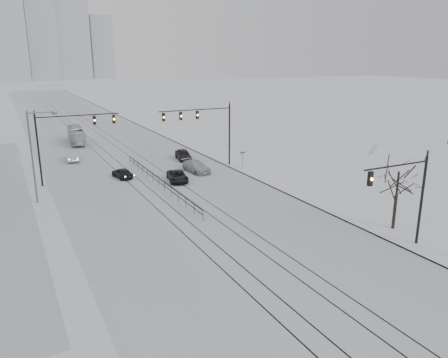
# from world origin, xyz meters

# --- Properties ---
(ground) EXTENTS (500.00, 500.00, 0.00)m
(ground) POSITION_xyz_m (0.00, 0.00, 0.00)
(ground) COLOR silver
(ground) RESTS_ON ground
(road) EXTENTS (22.00, 260.00, 0.02)m
(road) POSITION_xyz_m (0.00, 60.00, 0.01)
(road) COLOR silver
(road) RESTS_ON ground
(sidewalk_east) EXTENTS (5.00, 260.00, 0.16)m
(sidewalk_east) POSITION_xyz_m (13.50, 60.00, 0.08)
(sidewalk_east) COLOR silver
(sidewalk_east) RESTS_ON ground
(curb) EXTENTS (0.10, 260.00, 0.12)m
(curb) POSITION_xyz_m (11.05, 60.00, 0.06)
(curb) COLOR gray
(curb) RESTS_ON ground
(tram_rails) EXTENTS (5.30, 180.00, 0.01)m
(tram_rails) POSITION_xyz_m (-0.00, 40.00, 0.02)
(tram_rails) COLOR black
(tram_rails) RESTS_ON ground
(skyline) EXTENTS (96.00, 48.00, 72.00)m
(skyline) POSITION_xyz_m (5.02, 273.63, 30.65)
(skyline) COLOR #A7ACB7
(skyline) RESTS_ON ground
(traffic_mast_near) EXTENTS (6.10, 0.37, 7.00)m
(traffic_mast_near) POSITION_xyz_m (10.79, 6.00, 4.56)
(traffic_mast_near) COLOR black
(traffic_mast_near) RESTS_ON ground
(traffic_mast_ne) EXTENTS (9.60, 0.37, 8.00)m
(traffic_mast_ne) POSITION_xyz_m (8.15, 34.99, 5.76)
(traffic_mast_ne) COLOR black
(traffic_mast_ne) RESTS_ON ground
(traffic_mast_nw) EXTENTS (9.10, 0.37, 8.00)m
(traffic_mast_nw) POSITION_xyz_m (-8.52, 36.00, 5.57)
(traffic_mast_nw) COLOR black
(traffic_mast_nw) RESTS_ON ground
(street_light_west) EXTENTS (2.73, 0.25, 9.00)m
(street_light_west) POSITION_xyz_m (-12.20, 30.00, 5.21)
(street_light_west) COLOR #595B60
(street_light_west) RESTS_ON ground
(bare_tree) EXTENTS (4.40, 4.40, 6.10)m
(bare_tree) POSITION_xyz_m (13.20, 9.00, 4.49)
(bare_tree) COLOR black
(bare_tree) RESTS_ON ground
(median_fence) EXTENTS (0.06, 24.00, 1.00)m
(median_fence) POSITION_xyz_m (0.00, 30.00, 0.53)
(median_fence) COLOR black
(median_fence) RESTS_ON ground
(street_sign) EXTENTS (0.70, 0.06, 2.40)m
(street_sign) POSITION_xyz_m (11.80, 32.00, 1.61)
(street_sign) COLOR #595B60
(street_sign) RESTS_ON ground
(sedan_sb_inner) EXTENTS (2.05, 3.80, 1.23)m
(sedan_sb_inner) POSITION_xyz_m (-2.72, 35.26, 0.61)
(sedan_sb_inner) COLOR black
(sedan_sb_inner) RESTS_ON ground
(sedan_sb_outer) EXTENTS (2.21, 4.45, 1.40)m
(sedan_sb_outer) POSITION_xyz_m (-6.42, 47.10, 0.70)
(sedan_sb_outer) COLOR silver
(sedan_sb_outer) RESTS_ON ground
(sedan_nb_front) EXTENTS (2.83, 4.68, 1.22)m
(sedan_nb_front) POSITION_xyz_m (2.60, 30.94, 0.61)
(sedan_nb_front) COLOR black
(sedan_nb_front) RESTS_ON ground
(sedan_nb_right) EXTENTS (2.48, 4.99, 1.39)m
(sedan_nb_right) POSITION_xyz_m (6.25, 33.89, 0.70)
(sedan_nb_right) COLOR #B0B2B8
(sedan_nb_right) RESTS_ON ground
(sedan_nb_far) EXTENTS (2.35, 4.53, 1.47)m
(sedan_nb_far) POSITION_xyz_m (7.31, 40.86, 0.74)
(sedan_nb_far) COLOR black
(sedan_nb_far) RESTS_ON ground
(box_truck) EXTENTS (2.98, 9.67, 2.65)m
(box_truck) POSITION_xyz_m (-3.94, 60.37, 1.33)
(box_truck) COLOR silver
(box_truck) RESTS_ON ground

